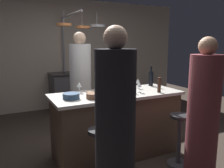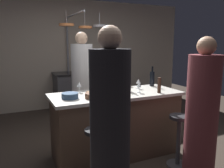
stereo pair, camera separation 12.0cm
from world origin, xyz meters
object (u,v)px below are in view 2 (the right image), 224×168
potted_plant (170,102)px  wine_bottle_green (118,85)px  wine_glass_near_left_guest (139,85)px  bar_stool_right (179,138)px  bar_stool_left (97,156)px  wine_bottle_dark (152,78)px  stove_range (72,91)px  wine_glass_near_right_guest (79,85)px  mixing_bowl_blue (70,96)px  wine_glass_by_chef (138,82)px  pepper_mill (159,85)px  mixing_bowl_wooden (92,96)px  wine_bottle_white (127,83)px  cutting_board (100,92)px  chef (82,87)px  guest_left (110,130)px  guest_right (201,118)px

potted_plant → wine_bottle_green: size_ratio=1.67×
wine_bottle_green → wine_glass_near_left_guest: (0.31, -0.02, -0.02)m
bar_stool_right → bar_stool_left: (-1.11, 0.00, 0.00)m
wine_bottle_green → wine_bottle_dark: bearing=22.8°
stove_range → wine_bottle_dark: bearing=-71.7°
wine_glass_near_right_guest → mixing_bowl_blue: (-0.21, -0.31, -0.07)m
wine_glass_by_chef → wine_glass_near_right_guest: 0.89m
pepper_mill → mixing_bowl_wooden: (-0.96, 0.08, -0.07)m
wine_glass_near_left_guest → wine_bottle_white: bearing=117.3°
cutting_board → chef: bearing=86.7°
pepper_mill → bar_stool_left: bearing=-160.0°
wine_glass_near_left_guest → cutting_board: bearing=159.4°
wine_bottle_green → wine_glass_near_left_guest: size_ratio=2.13×
bar_stool_left → wine_bottle_green: bearing=46.2°
stove_range → wine_bottle_dark: wine_bottle_dark is taller
potted_plant → wine_glass_near_left_guest: bearing=-141.2°
wine_glass_near_right_guest → mixing_bowl_wooden: wine_glass_near_right_guest is taller
wine_glass_near_right_guest → wine_bottle_green: bearing=-37.9°
guest_left → wine_bottle_dark: size_ratio=5.50×
stove_range → mixing_bowl_blue: mixing_bowl_blue is taller
bar_stool_right → wine_bottle_green: 1.03m
guest_right → pepper_mill: guest_right is taller
wine_glass_by_chef → chef: bearing=122.6°
bar_stool_right → guest_right: bearing=-94.6°
potted_plant → wine_glass_by_chef: 1.91m
bar_stool_right → wine_glass_near_left_guest: size_ratio=4.66×
guest_left → wine_glass_near_left_guest: 1.23m
guest_right → wine_bottle_white: 1.15m
potted_plant → wine_glass_by_chef: size_ratio=3.56×
wine_glass_by_chef → wine_glass_near_right_guest: (-0.88, 0.12, 0.00)m
wine_bottle_white → wine_glass_near_right_guest: 0.68m
mixing_bowl_wooden → bar_stool_right: bearing=-24.9°
stove_range → wine_glass_near_left_guest: 2.63m
cutting_board → wine_bottle_green: (0.20, -0.17, 0.11)m
wine_bottle_dark → mixing_bowl_blue: bearing=-168.6°
bar_stool_left → potted_plant: 3.00m
guest_right → wine_glass_by_chef: size_ratio=11.27×
cutting_board → wine_glass_near_right_guest: wine_glass_near_right_guest is taller
chef → bar_stool_left: (-0.37, -1.68, -0.44)m
stove_range → mixing_bowl_blue: (-0.66, -2.50, 0.49)m
chef → mixing_bowl_blue: (-0.50, -1.11, 0.12)m
guest_right → wine_bottle_green: guest_right is taller
wine_bottle_white → wine_bottle_green: 0.27m
bar_stool_right → bar_stool_left: size_ratio=1.00×
wine_bottle_white → mixing_bowl_blue: size_ratio=1.41×
guest_left → wine_bottle_white: (0.74, 1.06, 0.21)m
guest_left → wine_bottle_white: bearing=55.1°
wine_bottle_green → wine_glass_near_right_guest: bearing=142.1°
wine_bottle_white → wine_bottle_green: wine_bottle_green is taller
wine_bottle_white → mixing_bowl_wooden: size_ratio=1.76×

